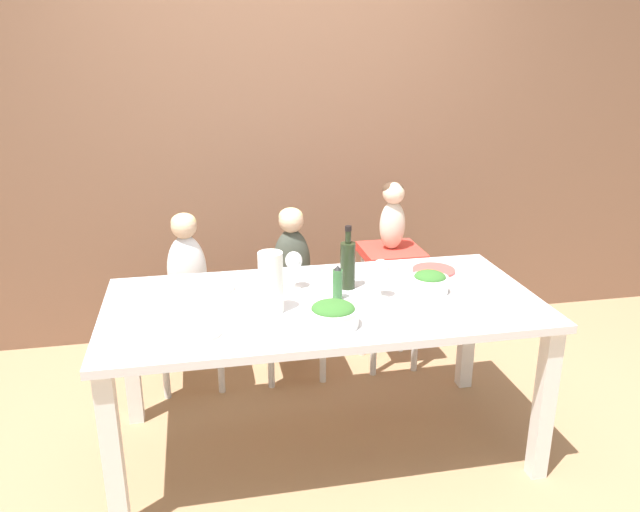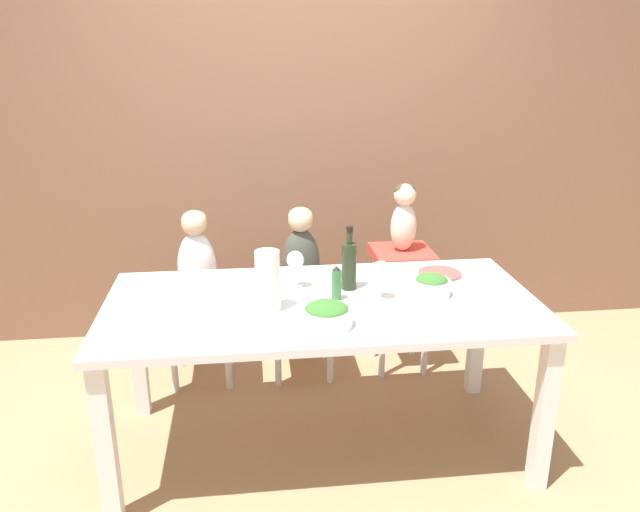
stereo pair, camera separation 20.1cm
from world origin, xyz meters
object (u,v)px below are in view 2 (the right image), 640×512
dinner_plate_back_right (440,273)px  chair_far_left (200,313)px  chair_right_highchair (401,278)px  dinner_plate_back_left (215,285)px  salad_bowl_small (432,285)px  salad_bowl_large (327,314)px  wine_glass_near (381,271)px  wine_glass_far (295,261)px  paper_towel_roll (268,281)px  wine_bottle (349,264)px  person_child_center (301,252)px  dinner_plate_front_left (190,327)px  chair_far_center (301,308)px  person_baby_right (404,214)px  person_child_left (196,256)px

dinner_plate_back_right → chair_far_left: bearing=158.4°
chair_right_highchair → dinner_plate_back_left: dinner_plate_back_left is taller
chair_far_left → salad_bowl_small: size_ratio=2.82×
salad_bowl_large → chair_right_highchair: bearing=60.6°
chair_right_highchair → dinner_plate_back_right: (0.07, -0.47, 0.20)m
salad_bowl_small → wine_glass_near: bearing=-178.5°
wine_glass_far → paper_towel_roll: bearing=-119.2°
wine_bottle → salad_bowl_large: bearing=-111.7°
wine_glass_near → person_child_center: bearing=111.0°
dinner_plate_front_left → chair_far_center: bearing=61.1°
chair_far_center → chair_right_highchair: 0.58m
person_child_center → wine_glass_near: 0.79m
person_child_center → salad_bowl_small: bearing=-54.7°
salad_bowl_small → dinner_plate_front_left: bearing=-168.2°
paper_towel_roll → salad_bowl_large: bearing=-39.8°
chair_right_highchair → dinner_plate_back_left: (-1.00, -0.49, 0.20)m
wine_bottle → wine_glass_far: size_ratio=1.69×
chair_far_left → dinner_plate_front_left: dinner_plate_front_left is taller
wine_glass_near → dinner_plate_back_left: wine_glass_near is taller
dinner_plate_back_left → chair_far_left: bearing=103.4°
wine_bottle → paper_towel_roll: (-0.37, -0.19, 0.01)m
person_baby_right → dinner_plate_back_right: bearing=-82.1°
wine_bottle → chair_far_center: bearing=105.4°
chair_far_left → person_child_center: bearing=0.1°
chair_right_highchair → person_child_center: (-0.56, 0.00, 0.17)m
person_baby_right → salad_bowl_small: (-0.05, -0.72, -0.13)m
chair_right_highchair → dinner_plate_back_right: dinner_plate_back_right is taller
person_child_left → dinner_plate_front_left: size_ratio=2.43×
salad_bowl_small → chair_far_left: bearing=146.0°
wine_bottle → dinner_plate_back_left: size_ratio=1.42×
chair_far_left → chair_far_center: bearing=0.0°
dinner_plate_front_left → dinner_plate_back_left: bearing=80.2°
paper_towel_roll → chair_far_center: bearing=75.3°
salad_bowl_large → dinner_plate_back_left: 0.66m
salad_bowl_large → salad_bowl_small: (0.50, 0.25, 0.00)m
person_child_left → chair_far_left: bearing=-90.0°
chair_far_center → dinner_plate_back_right: bearing=-36.8°
chair_right_highchair → person_child_left: size_ratio=1.42×
wine_bottle → wine_glass_near: 0.18m
chair_far_left → dinner_plate_back_left: 0.62m
person_child_center → salad_bowl_large: 0.98m
chair_right_highchair → dinner_plate_back_right: 0.51m
person_baby_right → wine_glass_near: (-0.28, -0.73, -0.05)m
paper_towel_roll → salad_bowl_small: (0.72, 0.07, -0.08)m
salad_bowl_large → salad_bowl_small: size_ratio=1.22×
salad_bowl_small → dinner_plate_back_right: salad_bowl_small is taller
dinner_plate_back_right → person_baby_right: bearing=97.9°
chair_right_highchair → wine_bottle: size_ratio=2.43×
wine_bottle → salad_bowl_large: size_ratio=1.44×
dinner_plate_back_right → paper_towel_roll: bearing=-159.1°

